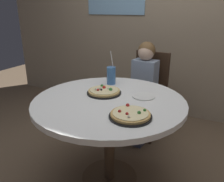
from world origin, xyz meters
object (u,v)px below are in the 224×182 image
object	(u,v)px
diner_child	(141,98)
soda_cup	(111,75)
chair_wooden	(148,89)
pizza_veggie	(104,91)
plate_small	(144,96)
dining_table	(109,111)
pizza_cheese	(130,115)

from	to	relation	value
diner_child	soda_cup	size ratio (longest dim) A/B	3.52
chair_wooden	pizza_veggie	size ratio (longest dim) A/B	3.36
pizza_veggie	plate_small	bearing A→B (deg)	12.62
diner_child	dining_table	bearing A→B (deg)	-89.47
chair_wooden	diner_child	xyz separation A→B (m)	(-0.02, -0.18, -0.05)
chair_wooden	pizza_veggie	world-z (taller)	chair_wooden
chair_wooden	soda_cup	world-z (taller)	soda_cup
diner_child	plate_small	xyz separation A→B (m)	(0.23, -0.61, 0.27)
chair_wooden	diner_child	size ratio (longest dim) A/B	0.88
pizza_veggie	plate_small	size ratio (longest dim) A/B	1.57
dining_table	pizza_veggie	distance (m)	0.18
chair_wooden	plate_small	size ratio (longest dim) A/B	5.28
dining_table	plate_small	size ratio (longest dim) A/B	6.51
diner_child	soda_cup	distance (m)	0.58
pizza_cheese	plate_small	xyz separation A→B (m)	(-0.04, 0.38, -0.01)
pizza_veggie	chair_wooden	bearing A→B (deg)	83.18
pizza_veggie	plate_small	xyz separation A→B (m)	(0.32, 0.07, -0.01)
chair_wooden	soda_cup	bearing A→B (deg)	-104.87
diner_child	pizza_veggie	world-z (taller)	diner_child
plate_small	chair_wooden	bearing A→B (deg)	105.01
chair_wooden	soda_cup	size ratio (longest dim) A/B	3.09
dining_table	soda_cup	bearing A→B (deg)	114.37
dining_table	diner_child	size ratio (longest dim) A/B	1.08
dining_table	plate_small	bearing A→B (deg)	36.47
diner_child	pizza_veggie	distance (m)	0.74
chair_wooden	soda_cup	xyz separation A→B (m)	(-0.16, -0.62, 0.30)
diner_child	plate_small	distance (m)	0.71
chair_wooden	pizza_cheese	world-z (taller)	chair_wooden
diner_child	pizza_veggie	size ratio (longest dim) A/B	3.83
diner_child	pizza_cheese	bearing A→B (deg)	-74.65
dining_table	pizza_veggie	world-z (taller)	pizza_veggie
dining_table	chair_wooden	bearing A→B (deg)	89.48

